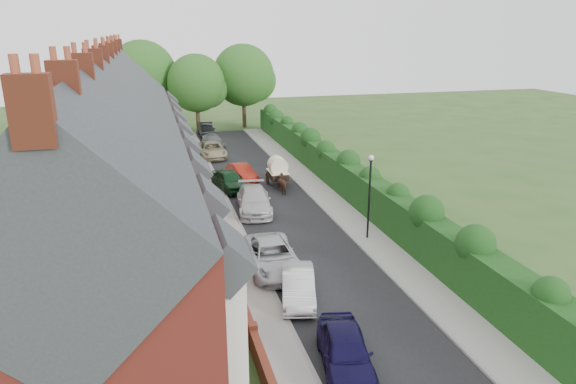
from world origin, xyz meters
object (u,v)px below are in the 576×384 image
object	(u,v)px
car_green	(229,180)
horse	(283,184)
car_beige	(212,150)
horse_cart	(278,169)
car_white	(254,200)
car_black	(207,130)
lamppost	(370,187)
car_grey	(213,141)
car_navy	(345,351)
car_silver_a	(298,286)
car_red	(242,172)
car_silver_b	(272,256)

from	to	relation	value
car_green	horse	xyz separation A→B (m)	(3.89, -1.77, -0.06)
car_beige	horse_cart	size ratio (longest dim) A/B	1.60
car_white	car_black	distance (m)	26.70
lamppost	car_grey	world-z (taller)	lamppost
car_navy	car_beige	bearing A→B (deg)	102.23
car_silver_a	lamppost	bearing A→B (deg)	57.92
horse_cart	car_white	bearing A→B (deg)	-119.21
horse	horse_cart	xyz separation A→B (m)	(-0.00, 1.82, 0.65)
horse	horse_cart	world-z (taller)	horse_cart
lamppost	car_red	distance (m)	15.41
car_red	horse	distance (m)	4.84
car_red	car_black	bearing A→B (deg)	79.76
car_grey	horse	size ratio (longest dim) A/B	2.70
car_silver_b	car_grey	xyz separation A→B (m)	(0.68, 29.82, -0.09)
car_black	horse	distance (m)	23.32
car_grey	horse	distance (m)	17.51
car_navy	horse	world-z (taller)	car_navy
car_navy	car_beige	size ratio (longest dim) A/B	0.85
car_green	horse_cart	world-z (taller)	horse_cart
car_black	car_red	bearing A→B (deg)	-87.36
lamppost	car_green	size ratio (longest dim) A/B	1.14
car_silver_b	horse_cart	size ratio (longest dim) A/B	1.64
car_grey	lamppost	bearing A→B (deg)	-84.83
car_navy	horse_cart	xyz separation A→B (m)	(3.21, 23.13, 0.60)
car_navy	car_red	size ratio (longest dim) A/B	1.10
car_navy	car_silver_b	size ratio (longest dim) A/B	0.83
horse_cart	car_navy	bearing A→B (deg)	-97.91
car_white	horse	world-z (taller)	car_white
lamppost	car_red	world-z (taller)	lamppost
lamppost	car_black	world-z (taller)	lamppost
car_white	car_red	bearing A→B (deg)	93.15
car_red	car_grey	xyz separation A→B (m)	(-0.72, 13.06, -0.01)
car_silver_a	car_red	distance (m)	20.11
car_beige	horse	world-z (taller)	car_beige
car_navy	car_beige	world-z (taller)	car_navy
car_silver_a	car_green	xyz separation A→B (m)	(-0.43, 17.70, 0.08)
car_silver_a	car_navy	bearing A→B (deg)	-73.43
car_silver_b	car_beige	world-z (taller)	car_silver_b
car_green	car_red	xyz separation A→B (m)	(1.40, 2.39, -0.10)
car_grey	car_black	size ratio (longest dim) A/B	1.00
car_navy	horse_cart	world-z (taller)	horse_cart
car_green	horse	world-z (taller)	car_green
car_beige	car_silver_a	bearing A→B (deg)	-90.45
car_navy	car_white	size ratio (longest dim) A/B	0.82
car_beige	horse	size ratio (longest dim) A/B	3.14
horse_cart	car_silver_a	bearing A→B (deg)	-101.01
car_red	car_black	distance (m)	18.97
car_green	horse	bearing A→B (deg)	-36.93
car_white	lamppost	bearing A→B (deg)	-42.93
lamppost	horse_cart	bearing A→B (deg)	101.83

